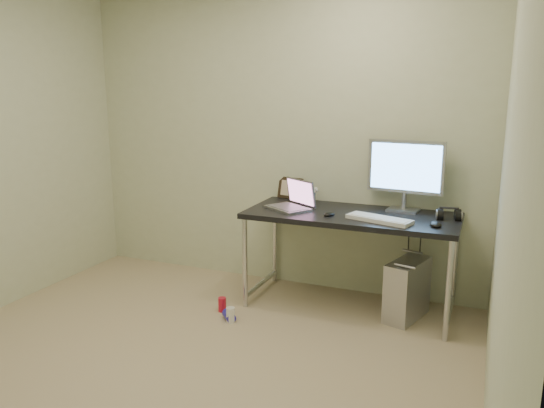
# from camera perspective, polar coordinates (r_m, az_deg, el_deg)

# --- Properties ---
(floor) EXTENTS (3.50, 3.50, 0.00)m
(floor) POSITION_cam_1_polar(r_m,az_deg,el_deg) (3.36, -11.30, -17.68)
(floor) COLOR tan
(floor) RESTS_ON ground
(wall_back) EXTENTS (3.50, 0.02, 2.50)m
(wall_back) POSITION_cam_1_polar(r_m,az_deg,el_deg) (4.48, 0.55, 7.05)
(wall_back) COLOR beige
(wall_back) RESTS_ON ground
(wall_right) EXTENTS (0.02, 3.50, 2.50)m
(wall_right) POSITION_cam_1_polar(r_m,az_deg,el_deg) (2.43, 24.03, 1.23)
(wall_right) COLOR beige
(wall_right) RESTS_ON ground
(desk) EXTENTS (1.57, 0.69, 0.75)m
(desk) POSITION_cam_1_polar(r_m,az_deg,el_deg) (4.03, 8.50, -2.09)
(desk) COLOR black
(desk) RESTS_ON ground
(tower_computer) EXTENTS (0.30, 0.46, 0.47)m
(tower_computer) POSITION_cam_1_polar(r_m,az_deg,el_deg) (4.06, 14.34, -8.89)
(tower_computer) COLOR #B5B6BA
(tower_computer) RESTS_ON ground
(cable_a) EXTENTS (0.01, 0.16, 0.69)m
(cable_a) POSITION_cam_1_polar(r_m,az_deg,el_deg) (4.32, 14.45, -5.11)
(cable_a) COLOR black
(cable_a) RESTS_ON ground
(cable_b) EXTENTS (0.02, 0.11, 0.71)m
(cable_b) POSITION_cam_1_polar(r_m,az_deg,el_deg) (4.29, 15.59, -5.55)
(cable_b) COLOR black
(cable_b) RESTS_ON ground
(can_red) EXTENTS (0.08, 0.08, 0.11)m
(can_red) POSITION_cam_1_polar(r_m,az_deg,el_deg) (4.13, -5.38, -10.71)
(can_red) COLOR red
(can_red) RESTS_ON ground
(can_white) EXTENTS (0.08, 0.08, 0.11)m
(can_white) POSITION_cam_1_polar(r_m,az_deg,el_deg) (3.94, -4.48, -11.82)
(can_white) COLOR white
(can_white) RESTS_ON ground
(can_blue) EXTENTS (0.14, 0.14, 0.07)m
(can_blue) POSITION_cam_1_polar(r_m,az_deg,el_deg) (3.99, -4.65, -11.89)
(can_blue) COLOR #2821BB
(can_blue) RESTS_ON ground
(laptop) EXTENTS (0.41, 0.40, 0.22)m
(laptop) POSITION_cam_1_polar(r_m,az_deg,el_deg) (4.12, 2.26, 0.23)
(laptop) COLOR #A6A7AE
(laptop) RESTS_ON desk
(monitor) EXTENTS (0.57, 0.19, 0.54)m
(monitor) POSITION_cam_1_polar(r_m,az_deg,el_deg) (4.11, 14.17, 3.55)
(monitor) COLOR #A6A7AE
(monitor) RESTS_ON desk
(keyboard) EXTENTS (0.49, 0.28, 0.03)m
(keyboard) POSITION_cam_1_polar(r_m,az_deg,el_deg) (3.81, 11.46, -1.61)
(keyboard) COLOR silver
(keyboard) RESTS_ON desk
(mouse_right) EXTENTS (0.10, 0.14, 0.04)m
(mouse_right) POSITION_cam_1_polar(r_m,az_deg,el_deg) (3.77, 17.20, -1.99)
(mouse_right) COLOR black
(mouse_right) RESTS_ON desk
(mouse_left) EXTENTS (0.09, 0.12, 0.04)m
(mouse_left) POSITION_cam_1_polar(r_m,az_deg,el_deg) (3.92, 6.17, -1.00)
(mouse_left) COLOR black
(mouse_left) RESTS_ON desk
(headphones) EXTENTS (0.18, 0.11, 0.11)m
(headphones) POSITION_cam_1_polar(r_m,az_deg,el_deg) (3.99, 18.47, -1.16)
(headphones) COLOR black
(headphones) RESTS_ON desk
(picture_frame) EXTENTS (0.23, 0.11, 0.18)m
(picture_frame) POSITION_cam_1_polar(r_m,az_deg,el_deg) (4.47, 1.97, 1.72)
(picture_frame) COLOR black
(picture_frame) RESTS_ON desk
(webcam) EXTENTS (0.05, 0.04, 0.13)m
(webcam) POSITION_cam_1_polar(r_m,az_deg,el_deg) (4.33, 4.65, 1.35)
(webcam) COLOR silver
(webcam) RESTS_ON desk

